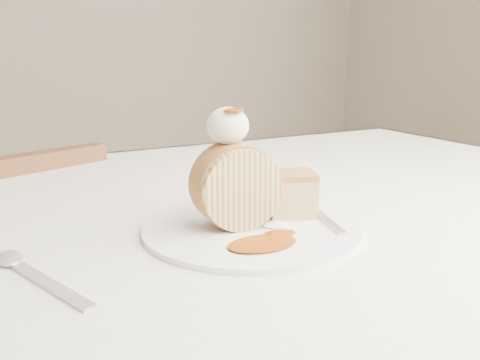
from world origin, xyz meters
TOP-DOWN VIEW (x-y plane):
  - table at (0.00, 0.20)m, footprint 1.40×0.90m
  - chair_far at (-0.28, 0.61)m, footprint 0.48×0.48m
  - plate at (-0.03, 0.08)m, footprint 0.33×0.33m
  - roulade_slice at (-0.04, 0.09)m, footprint 0.10×0.06m
  - cake_chunk at (0.04, 0.09)m, footprint 0.07×0.07m
  - whipped_cream at (-0.04, 0.11)m, footprint 0.05×0.05m
  - caramel_drizzle at (-0.04, 0.09)m, footprint 0.02×0.02m
  - caramel_pool at (-0.05, 0.02)m, footprint 0.09×0.08m
  - fork at (0.06, 0.05)m, footprint 0.06×0.15m
  - spoon at (-0.26, 0.03)m, footprint 0.08×0.16m

SIDE VIEW (x-z plane):
  - chair_far at x=-0.28m, z-range 0.06..0.84m
  - table at x=0.00m, z-range 0.29..1.04m
  - spoon at x=-0.26m, z-range 0.75..0.75m
  - plate at x=-0.03m, z-range 0.75..0.76m
  - fork at x=0.06m, z-range 0.76..0.76m
  - caramel_pool at x=-0.05m, z-range 0.76..0.76m
  - cake_chunk at x=0.04m, z-range 0.76..0.80m
  - roulade_slice at x=-0.04m, z-range 0.76..0.85m
  - whipped_cream at x=-0.04m, z-range 0.85..0.90m
  - caramel_drizzle at x=-0.04m, z-range 0.90..0.90m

